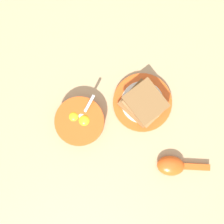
# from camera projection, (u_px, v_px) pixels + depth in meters

# --- Properties ---
(ground_plane) EXTENTS (3.00, 3.00, 0.00)m
(ground_plane) POSITION_uv_depth(u_px,v_px,m) (129.00, 125.00, 0.76)
(ground_plane) COLOR tan
(egg_bowl) EXTENTS (0.14, 0.15, 0.07)m
(egg_bowl) POSITION_uv_depth(u_px,v_px,m) (80.00, 121.00, 0.74)
(egg_bowl) COLOR #DB5119
(egg_bowl) RESTS_ON ground_plane
(toast_plate) EXTENTS (0.17, 0.17, 0.01)m
(toast_plate) POSITION_uv_depth(u_px,v_px,m) (143.00, 103.00, 0.76)
(toast_plate) COLOR #DB5119
(toast_plate) RESTS_ON ground_plane
(toast_sandwich) EXTENTS (0.13, 0.13, 0.05)m
(toast_sandwich) POSITION_uv_depth(u_px,v_px,m) (144.00, 103.00, 0.73)
(toast_sandwich) COLOR brown
(toast_sandwich) RESTS_ON toast_plate
(soup_spoon) EXTENTS (0.15, 0.10, 0.03)m
(soup_spoon) POSITION_uv_depth(u_px,v_px,m) (174.00, 166.00, 0.73)
(soup_spoon) COLOR #DB5119
(soup_spoon) RESTS_ON ground_plane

